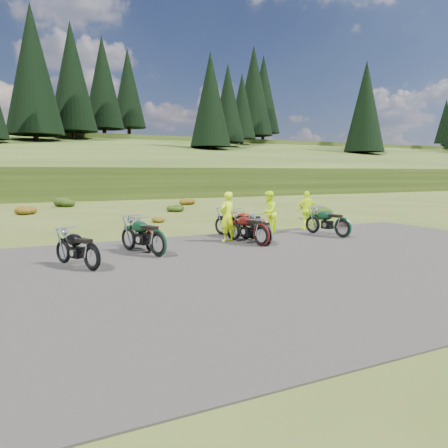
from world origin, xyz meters
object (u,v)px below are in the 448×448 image
motorcycle_3 (268,246)px  motorcycle_0 (93,272)px  motorcycle_7 (342,239)px  person_middle (227,217)px

motorcycle_3 → motorcycle_0: bearing=108.4°
motorcycle_0 → motorcycle_3: size_ratio=1.04×
motorcycle_3 → motorcycle_7: 3.50m
motorcycle_7 → person_middle: person_middle is taller
motorcycle_7 → motorcycle_3: bearing=80.6°
motorcycle_7 → person_middle: size_ratio=1.23×
motorcycle_0 → motorcycle_3: (6.16, 1.36, 0.00)m
motorcycle_7 → person_middle: bearing=62.5°
motorcycle_3 → motorcycle_7: motorcycle_7 is taller
motorcycle_3 → motorcycle_7: bearing=-81.3°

